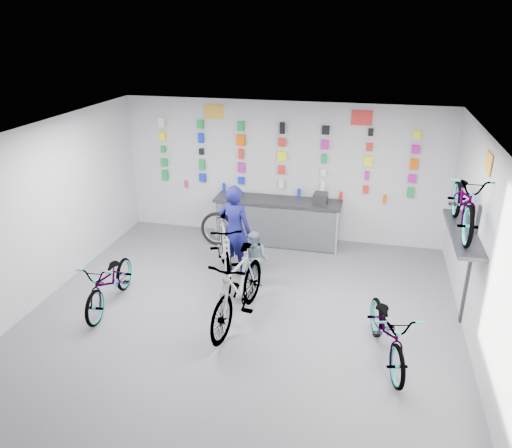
% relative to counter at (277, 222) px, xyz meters
% --- Properties ---
extents(floor, '(8.00, 8.00, 0.00)m').
position_rel_counter_xyz_m(floor, '(0.00, -3.54, -0.49)').
color(floor, '#535358').
rests_on(floor, ground).
extents(ceiling, '(8.00, 8.00, 0.00)m').
position_rel_counter_xyz_m(ceiling, '(0.00, -3.54, 2.51)').
color(ceiling, white).
rests_on(ceiling, wall_back).
extents(wall_back, '(7.00, 0.00, 7.00)m').
position_rel_counter_xyz_m(wall_back, '(0.00, 0.46, 1.01)').
color(wall_back, '#BCBCBF').
rests_on(wall_back, floor).
extents(wall_left, '(0.00, 8.00, 8.00)m').
position_rel_counter_xyz_m(wall_left, '(-3.50, -3.54, 1.01)').
color(wall_left, '#BCBCBF').
rests_on(wall_left, floor).
extents(wall_right, '(0.00, 8.00, 8.00)m').
position_rel_counter_xyz_m(wall_right, '(3.50, -3.54, 1.01)').
color(wall_right, '#BCBCBF').
rests_on(wall_right, floor).
extents(counter, '(2.70, 0.66, 1.00)m').
position_rel_counter_xyz_m(counter, '(0.00, 0.00, 0.00)').
color(counter, black).
rests_on(counter, floor).
extents(merch_wall, '(5.55, 0.08, 1.57)m').
position_rel_counter_xyz_m(merch_wall, '(-0.04, 0.39, 1.32)').
color(merch_wall, '#158738').
rests_on(merch_wall, wall_back).
extents(wall_bracket, '(0.39, 1.90, 2.00)m').
position_rel_counter_xyz_m(wall_bracket, '(3.33, -2.34, 0.98)').
color(wall_bracket, '#333338').
rests_on(wall_bracket, wall_right).
extents(sign_left, '(0.42, 0.02, 0.30)m').
position_rel_counter_xyz_m(sign_left, '(-1.50, 0.44, 2.23)').
color(sign_left, gold).
rests_on(sign_left, wall_back).
extents(sign_right, '(0.42, 0.02, 0.30)m').
position_rel_counter_xyz_m(sign_right, '(1.60, 0.44, 2.23)').
color(sign_right, red).
rests_on(sign_right, wall_back).
extents(sign_side, '(0.02, 0.40, 0.30)m').
position_rel_counter_xyz_m(sign_side, '(3.48, -2.34, 2.16)').
color(sign_side, gold).
rests_on(sign_side, wall_right).
extents(bike_left, '(0.74, 1.79, 0.92)m').
position_rel_counter_xyz_m(bike_left, '(-2.25, -3.19, -0.03)').
color(bike_left, gray).
rests_on(bike_left, floor).
extents(bike_center, '(0.84, 2.10, 1.22)m').
position_rel_counter_xyz_m(bike_center, '(-0.02, -3.16, 0.13)').
color(bike_center, gray).
rests_on(bike_center, floor).
extents(bike_right, '(1.03, 1.88, 0.94)m').
position_rel_counter_xyz_m(bike_right, '(2.29, -3.59, -0.02)').
color(bike_right, gray).
rests_on(bike_right, floor).
extents(bike_service, '(1.24, 2.02, 1.18)m').
position_rel_counter_xyz_m(bike_service, '(-0.66, -1.74, 0.10)').
color(bike_service, gray).
rests_on(bike_service, floor).
extents(bike_wall, '(0.63, 1.80, 0.95)m').
position_rel_counter_xyz_m(bike_wall, '(3.25, -2.34, 1.57)').
color(bike_wall, gray).
rests_on(bike_wall, wall_bracket).
extents(clerk, '(0.71, 0.53, 1.77)m').
position_rel_counter_xyz_m(clerk, '(-0.52, -1.53, 0.40)').
color(clerk, '#101150').
rests_on(clerk, floor).
extents(customer, '(0.56, 0.46, 1.05)m').
position_rel_counter_xyz_m(customer, '(-0.04, -1.93, 0.04)').
color(customer, slate).
rests_on(customer, floor).
extents(spare_wheel, '(0.74, 0.20, 0.74)m').
position_rel_counter_xyz_m(spare_wheel, '(-1.25, -0.37, -0.12)').
color(spare_wheel, black).
rests_on(spare_wheel, floor).
extents(register, '(0.30, 0.32, 0.22)m').
position_rel_counter_xyz_m(register, '(0.90, 0.01, 0.62)').
color(register, black).
rests_on(register, counter).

